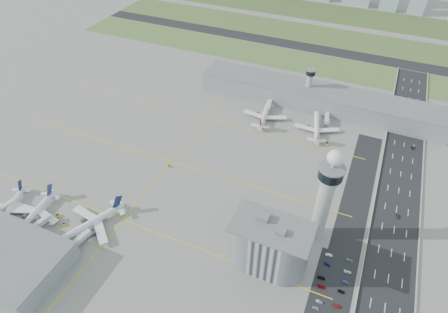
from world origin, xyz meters
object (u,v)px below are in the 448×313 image
at_px(secondary_tower, 309,83).
at_px(car_lot_5, 329,255).
at_px(tug_4, 260,128).
at_px(tug_1, 64,224).
at_px(airplane_far_b, 317,124).
at_px(car_hw_1, 397,216).
at_px(jet_bridge_far_0, 270,102).
at_px(tug_0, 57,215).
at_px(control_tower, 326,193).
at_px(airplane_near_c, 89,221).
at_px(car_lot_2, 321,287).
at_px(car_lot_1, 319,302).
at_px(car_lot_9, 345,282).
at_px(tug_2, 90,220).
at_px(car_lot_0, 316,308).
at_px(tug_5, 327,143).
at_px(admin_building, 270,245).
at_px(jet_bridge_near_2, 71,249).
at_px(airplane_near_b, 32,212).
at_px(car_lot_11, 349,260).
at_px(jet_bridge_near_1, 31,232).
at_px(car_lot_4, 327,264).
at_px(car_hw_2, 413,148).
at_px(car_lot_3, 321,278).
at_px(car_hw_4, 399,103).
at_px(airplane_near_a, 9,205).
at_px(car_lot_10, 348,272).
at_px(car_lot_8, 341,291).
at_px(tug_3, 169,166).
at_px(jet_bridge_far_1, 327,115).
at_px(airplane_far_a, 265,111).

height_order(secondary_tower, car_lot_5, secondary_tower).
bearing_deg(tug_4, tug_1, -162.39).
distance_m(airplane_far_b, car_hw_1, 97.14).
relative_size(jet_bridge_far_0, tug_0, 4.36).
distance_m(control_tower, car_hw_1, 65.07).
bearing_deg(tug_4, airplane_near_c, -157.87).
relative_size(secondary_tower, car_lot_2, 7.79).
relative_size(car_lot_1, car_lot_9, 0.97).
relative_size(tug_2, car_lot_0, 1.03).
relative_size(jet_bridge_far_0, tug_5, 3.91).
distance_m(admin_building, jet_bridge_near_2, 112.69).
xyz_separation_m(airplane_near_b, car_lot_11, (185.08, 47.74, -5.16)).
bearing_deg(car_hw_1, airplane_near_c, -155.74).
xyz_separation_m(tug_1, tug_5, (130.77, 143.72, 0.24)).
relative_size(jet_bridge_far_0, car_lot_0, 4.16).
xyz_separation_m(admin_building, jet_bridge_near_1, (-134.99, -39.00, -12.45)).
bearing_deg(secondary_tower, jet_bridge_near_2, -111.47).
height_order(jet_bridge_near_1, jet_bridge_far_0, same).
bearing_deg(car_hw_1, car_lot_4, -124.19).
bearing_deg(tug_2, car_hw_2, -101.19).
relative_size(car_lot_3, car_hw_2, 0.99).
relative_size(airplane_near_b, car_hw_2, 9.74).
height_order(tug_0, tug_2, tug_2).
bearing_deg(car_lot_2, car_hw_4, -11.80).
bearing_deg(car_lot_1, airplane_near_c, 90.00).
relative_size(control_tower, airplane_near_a, 1.75).
bearing_deg(car_lot_4, airplane_near_c, 109.74).
bearing_deg(secondary_tower, tug_5, -60.95).
relative_size(car_lot_3, car_lot_10, 1.03).
xyz_separation_m(car_lot_8, car_lot_10, (1.06, 13.22, -0.05)).
relative_size(airplane_near_c, car_hw_4, 12.80).
height_order(car_lot_8, car_hw_2, car_lot_8).
distance_m(tug_3, car_hw_2, 185.06).
distance_m(airplane_near_b, tug_0, 14.66).
relative_size(secondary_tower, airplane_far_b, 0.75).
distance_m(car_lot_1, car_lot_3, 14.13).
bearing_deg(car_hw_2, airplane_near_c, -135.97).
distance_m(airplane_near_b, jet_bridge_far_1, 232.28).
bearing_deg(jet_bridge_near_1, car_lot_5, -61.07).
distance_m(airplane_near_a, airplane_far_a, 199.02).
xyz_separation_m(tug_4, car_hw_1, (110.29, -53.29, -0.22)).
distance_m(airplane_near_b, airplane_far_a, 188.20).
bearing_deg(car_hw_2, car_lot_3, -104.21).
distance_m(car_lot_1, car_lot_2, 8.68).
bearing_deg(car_lot_2, tug_4, 27.58).
height_order(tug_0, car_lot_0, tug_0).
bearing_deg(car_hw_2, tug_3, -148.09).
distance_m(car_lot_0, car_lot_5, 34.10).
relative_size(tug_5, car_lot_3, 0.86).
height_order(car_lot_4, car_lot_9, car_lot_4).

